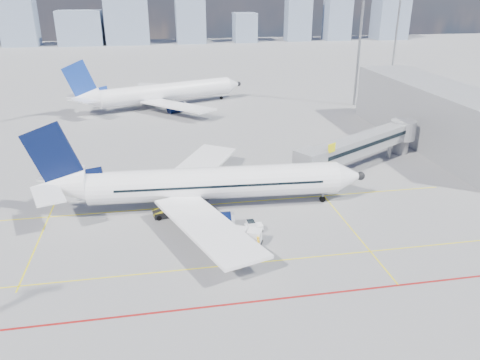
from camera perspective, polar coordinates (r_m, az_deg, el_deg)
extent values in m
plane|color=gray|center=(51.48, -1.65, -6.72)|extent=(420.00, 420.00, 0.00)
cube|color=yellow|center=(58.52, -2.83, -2.94)|extent=(60.00, 0.18, 0.01)
cube|color=yellow|center=(46.39, -0.51, -10.28)|extent=(80.00, 0.15, 0.01)
cube|color=yellow|center=(56.66, 12.22, -4.36)|extent=(0.15, 28.00, 0.01)
cube|color=yellow|center=(59.70, -22.28, -4.19)|extent=(0.15, 30.00, 0.01)
cube|color=maroon|center=(41.56, 0.94, -14.69)|extent=(90.00, 0.25, 0.01)
cube|color=#95979D|center=(70.37, 14.49, 4.22)|extent=(20.84, 13.93, 2.60)
cube|color=black|center=(70.30, 14.51, 4.38)|extent=(20.52, 13.82, 0.55)
cube|color=#95979D|center=(61.97, 8.51, 2.22)|extent=(4.49, 4.56, 3.00)
cube|color=black|center=(66.67, 11.23, 0.24)|extent=(2.20, 1.00, 0.70)
cylinder|color=gray|center=(66.18, 11.32, 1.32)|extent=(0.56, 0.56, 2.70)
cylinder|color=gray|center=(77.16, 17.79, 3.93)|extent=(0.60, 0.60, 3.90)
cylinder|color=#95979D|center=(79.69, 19.23, 5.80)|extent=(4.00, 4.00, 3.00)
cylinder|color=gray|center=(80.23, 19.06, 4.46)|extent=(2.40, 2.40, 3.90)
cube|color=yellow|center=(62.13, 11.12, 3.86)|extent=(1.26, 0.82, 1.20)
cube|color=#95979D|center=(86.79, 22.74, 7.36)|extent=(10.00, 42.00, 10.00)
cube|color=black|center=(84.32, 19.97, 7.35)|extent=(0.25, 40.00, 4.50)
cylinder|color=gray|center=(109.69, 14.31, 15.24)|extent=(0.56, 0.56, 25.00)
cylinder|color=gray|center=(152.82, 18.53, 16.68)|extent=(0.56, 0.56, 25.00)
cube|color=gray|center=(241.85, -25.54, 18.04)|extent=(15.30, 10.25, 29.74)
cube|color=gray|center=(237.29, -18.85, 17.15)|extent=(19.58, 14.49, 15.22)
cube|color=gray|center=(235.11, -13.62, 18.59)|extent=(19.64, 13.56, 22.87)
cube|color=gray|center=(235.40, -6.13, 19.80)|extent=(13.56, 13.40, 28.95)
cube|color=gray|center=(239.35, 0.56, 18.11)|extent=(10.61, 12.04, 13.54)
cube|color=gray|center=(245.39, 7.13, 19.55)|extent=(12.13, 8.08, 26.28)
cube|color=gray|center=(252.08, 11.86, 19.49)|extent=(12.27, 9.66, 27.56)
cube|color=gray|center=(263.84, 17.85, 18.51)|extent=(15.77, 12.67, 22.67)
cylinder|color=white|center=(56.28, -3.01, -0.34)|extent=(30.05, 5.55, 3.88)
cone|color=white|center=(59.67, 13.23, 0.43)|extent=(3.80, 4.08, 3.88)
sphere|color=black|center=(60.16, 14.48, 0.49)|extent=(1.16, 1.16, 1.10)
cone|color=white|center=(57.87, -21.21, -0.67)|extent=(6.58, 4.23, 3.88)
cube|color=black|center=(59.05, 12.09, 0.87)|extent=(1.58, 1.58, 0.45)
cube|color=white|center=(64.93, -4.89, 1.78)|extent=(12.13, 16.99, 0.57)
cube|color=white|center=(48.58, -3.96, -5.67)|extent=(10.68, 17.20, 0.57)
cylinder|color=#060F32|center=(62.46, -3.81, -0.28)|extent=(3.71, 2.49, 2.29)
cylinder|color=#060F32|center=(52.02, -3.03, -5.17)|extent=(3.71, 2.49, 2.29)
cylinder|color=#B1B2B8|center=(62.58, -2.08, -0.19)|extent=(0.48, 2.37, 2.35)
cylinder|color=#B1B2B8|center=(52.16, -0.95, -5.06)|extent=(0.48, 2.37, 2.35)
cube|color=#060F32|center=(56.70, -21.70, 2.52)|extent=(6.83, 0.70, 8.49)
cube|color=#060F32|center=(56.93, -19.04, 0.40)|extent=(5.63, 0.61, 2.14)
cube|color=white|center=(60.72, -20.97, 0.79)|extent=(5.08, 6.32, 0.22)
cube|color=white|center=(55.01, -22.39, -1.65)|extent=(4.62, 6.24, 0.22)
cylinder|color=gray|center=(59.58, 10.05, -1.85)|extent=(0.30, 0.30, 1.80)
cylinder|color=black|center=(59.79, 10.02, -2.30)|extent=(0.77, 0.32, 0.76)
cylinder|color=gray|center=(59.60, -4.10, -1.64)|extent=(0.34, 0.34, 1.60)
cylinder|color=black|center=(59.72, -4.09, -1.90)|extent=(1.03, 0.70, 1.00)
cylinder|color=gray|center=(54.91, -3.79, -3.84)|extent=(0.34, 0.34, 1.60)
cylinder|color=black|center=(55.05, -3.78, -4.12)|extent=(1.03, 0.70, 1.00)
cube|color=black|center=(57.97, -2.66, 0.69)|extent=(24.47, 1.47, 0.26)
cube|color=black|center=(54.43, -2.34, -0.81)|extent=(24.47, 1.47, 0.26)
cylinder|color=white|center=(107.82, -8.86, 10.57)|extent=(30.01, 14.30, 3.97)
cone|color=white|center=(115.09, -0.81, 11.58)|extent=(4.81, 4.99, 3.97)
sphere|color=black|center=(115.79, -0.18, 11.65)|extent=(1.44, 1.44, 1.12)
cone|color=white|center=(102.49, -18.61, 9.38)|extent=(7.48, 5.98, 3.97)
cube|color=black|center=(114.35, -1.40, 11.79)|extent=(1.96, 1.96, 0.46)
cube|color=white|center=(115.93, -11.28, 10.68)|extent=(6.38, 17.10, 0.59)
cube|color=white|center=(99.21, -7.61, 8.96)|extent=(15.51, 15.72, 0.59)
cylinder|color=#060F32|center=(113.52, -10.17, 9.86)|extent=(4.25, 3.46, 2.34)
cylinder|color=#060F32|center=(102.81, -7.78, 8.70)|extent=(4.25, 3.46, 2.34)
cylinder|color=#B1B2B8|center=(114.19, -9.25, 9.99)|extent=(1.17, 2.38, 2.40)
cylinder|color=#B1B2B8|center=(103.55, -6.79, 8.85)|extent=(1.17, 2.38, 2.40)
cube|color=navy|center=(101.82, -18.86, 11.29)|extent=(6.65, 2.72, 8.68)
cube|color=navy|center=(102.79, -17.35, 10.17)|extent=(5.49, 2.27, 2.19)
cube|color=white|center=(105.46, -19.26, 9.84)|extent=(3.22, 5.79, 0.22)
cube|color=white|center=(99.22, -18.43, 9.20)|extent=(6.09, 6.27, 0.22)
cylinder|color=black|center=(110.47, -9.79, 9.31)|extent=(1.16, 0.96, 1.00)
cylinder|color=black|center=(105.66, -8.73, 8.77)|extent=(1.16, 0.96, 1.00)
cylinder|color=black|center=(114.09, -2.29, 9.97)|extent=(0.81, 0.53, 0.76)
cube|color=white|center=(51.95, 1.69, -5.82)|extent=(1.98, 1.15, 0.70)
cube|color=white|center=(51.63, 1.32, -5.34)|extent=(0.93, 1.05, 0.53)
cube|color=black|center=(51.54, 1.32, -5.17)|extent=(0.84, 1.00, 0.31)
cylinder|color=black|center=(51.50, 1.06, -6.38)|extent=(0.50, 0.22, 0.49)
cylinder|color=black|center=(52.33, 0.81, -5.88)|extent=(0.50, 0.22, 0.49)
cylinder|color=black|center=(51.82, 2.58, -6.21)|extent=(0.50, 0.22, 0.49)
cylinder|color=black|center=(52.64, 2.30, -5.72)|extent=(0.50, 0.22, 0.49)
cube|color=black|center=(49.56, 0.85, -7.57)|extent=(3.54, 2.64, 0.16)
cube|color=white|center=(49.34, -0.06, -6.66)|extent=(1.82, 1.80, 1.39)
cube|color=white|center=(49.02, 1.78, -6.89)|extent=(1.82, 1.80, 1.39)
cylinder|color=black|center=(49.37, -0.75, -7.89)|extent=(0.31, 0.23, 0.29)
cylinder|color=black|center=(50.42, -0.39, -7.19)|extent=(0.31, 0.23, 0.29)
cylinder|color=black|center=(48.87, 2.12, -8.25)|extent=(0.31, 0.23, 0.29)
cylinder|color=black|center=(49.93, 2.43, -7.53)|extent=(0.31, 0.23, 0.29)
cube|color=black|center=(55.97, -8.39, -3.92)|extent=(4.34, 2.15, 0.69)
cube|color=black|center=(55.66, -7.65, -2.84)|extent=(6.01, 1.95, 1.82)
cube|color=yellow|center=(56.14, -7.78, -2.62)|extent=(5.88, 1.06, 1.90)
cube|color=yellow|center=(55.18, -7.53, -3.07)|extent=(5.88, 1.06, 1.90)
cylinder|color=black|center=(55.19, -9.84, -4.59)|extent=(0.62, 0.33, 0.59)
cylinder|color=black|center=(56.42, -10.10, -3.98)|extent=(0.62, 0.33, 0.59)
cylinder|color=black|center=(55.71, -6.64, -4.12)|extent=(0.62, 0.33, 0.59)
cylinder|color=black|center=(56.93, -6.97, -3.53)|extent=(0.62, 0.33, 0.59)
imported|color=yellow|center=(48.36, 2.24, -7.72)|extent=(0.60, 0.69, 1.58)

